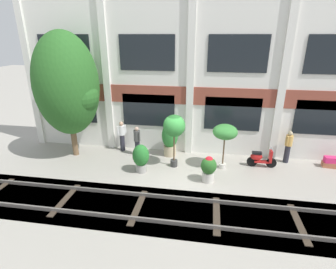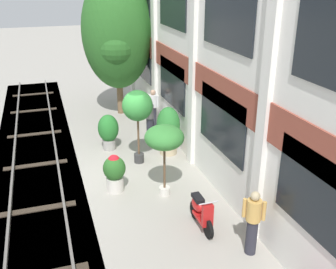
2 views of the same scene
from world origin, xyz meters
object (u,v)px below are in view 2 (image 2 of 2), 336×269
at_px(broadleaf_tree, 117,34).
at_px(resident_watching_tracks, 253,221).
at_px(scooter_near_curb, 200,211).
at_px(resident_near_plants, 150,117).
at_px(potted_plant_ribbed_drum, 108,130).
at_px(potted_plant_low_pan, 164,139).
at_px(potted_plant_stone_basin, 168,129).
at_px(resident_by_doorway, 153,107).
at_px(potted_plant_terracotta_small, 137,108).
at_px(potted_plant_fluted_column, 114,171).

distance_m(broadleaf_tree, resident_watching_tracks, 11.17).
xyz_separation_m(scooter_near_curb, resident_near_plants, (-6.19, 0.38, 0.40)).
xyz_separation_m(potted_plant_ribbed_drum, potted_plant_low_pan, (3.74, 0.98, 1.04)).
height_order(potted_plant_stone_basin, resident_near_plants, potted_plant_stone_basin).
height_order(potted_plant_ribbed_drum, resident_by_doorway, resident_by_doorway).
height_order(potted_plant_terracotta_small, potted_plant_stone_basin, potted_plant_terracotta_small).
distance_m(potted_plant_ribbed_drum, resident_near_plants, 1.88).
distance_m(potted_plant_fluted_column, resident_near_plants, 4.31).
bearing_deg(broadleaf_tree, potted_plant_ribbed_drum, -17.81).
bearing_deg(potted_plant_terracotta_small, potted_plant_fluted_column, -35.03).
bearing_deg(potted_plant_low_pan, potted_plant_terracotta_small, -175.28).
height_order(potted_plant_terracotta_small, potted_plant_ribbed_drum, potted_plant_terracotta_small).
height_order(broadleaf_tree, resident_near_plants, broadleaf_tree).
relative_size(potted_plant_ribbed_drum, potted_plant_fluted_column, 1.14).
bearing_deg(broadleaf_tree, resident_near_plants, 8.84).
bearing_deg(scooter_near_curb, resident_by_doorway, 173.36).
relative_size(potted_plant_terracotta_small, potted_plant_stone_basin, 1.47).
xyz_separation_m(broadleaf_tree, potted_plant_fluted_column, (6.98, -1.63, -2.97)).
distance_m(potted_plant_stone_basin, scooter_near_curb, 4.56).
height_order(broadleaf_tree, scooter_near_curb, broadleaf_tree).
distance_m(potted_plant_terracotta_small, potted_plant_stone_basin, 1.64).
bearing_deg(scooter_near_curb, broadleaf_tree, -179.38).
distance_m(broadleaf_tree, potted_plant_fluted_column, 7.76).
bearing_deg(resident_near_plants, potted_plant_terracotta_small, 105.44).
height_order(potted_plant_stone_basin, resident_watching_tracks, potted_plant_stone_basin).
relative_size(broadleaf_tree, resident_watching_tracks, 3.77).
height_order(potted_plant_terracotta_small, resident_near_plants, potted_plant_terracotta_small).
bearing_deg(resident_watching_tracks, broadleaf_tree, -139.32).
bearing_deg(resident_by_doorway, scooter_near_curb, 39.50).
distance_m(broadleaf_tree, resident_by_doorway, 3.69).
xyz_separation_m(broadleaf_tree, potted_plant_ribbed_drum, (3.91, -1.26, -2.88)).
xyz_separation_m(potted_plant_fluted_column, scooter_near_curb, (2.45, 1.76, -0.22)).
height_order(resident_watching_tracks, resident_near_plants, resident_watching_tracks).
xyz_separation_m(potted_plant_low_pan, resident_by_doorway, (-5.37, 1.22, -0.90)).
height_order(potted_plant_terracotta_small, potted_plant_low_pan, potted_plant_terracotta_small).
bearing_deg(resident_by_doorway, resident_watching_tracks, 45.31).
relative_size(potted_plant_low_pan, resident_watching_tracks, 1.32).
distance_m(potted_plant_terracotta_small, resident_near_plants, 2.58).
bearing_deg(potted_plant_fluted_column, resident_near_plants, 150.25).
xyz_separation_m(potted_plant_terracotta_small, resident_by_doorway, (-3.05, 1.41, -1.11)).
bearing_deg(potted_plant_low_pan, potted_plant_fluted_column, -116.06).
bearing_deg(resident_watching_tracks, potted_plant_stone_basin, -142.67).
xyz_separation_m(potted_plant_terracotta_small, scooter_near_curb, (4.11, 0.60, -1.57)).
xyz_separation_m(potted_plant_fluted_column, potted_plant_stone_basin, (-2.04, 2.36, 0.29)).
xyz_separation_m(potted_plant_terracotta_small, potted_plant_stone_basin, (-0.38, 1.20, -1.05)).
distance_m(potted_plant_terracotta_small, potted_plant_ribbed_drum, 2.05).
height_order(scooter_near_curb, resident_by_doorway, resident_by_doorway).
height_order(potted_plant_stone_basin, resident_by_doorway, potted_plant_stone_basin).
bearing_deg(potted_plant_fluted_column, broadleaf_tree, 166.86).
bearing_deg(potted_plant_low_pan, potted_plant_stone_basin, 159.59).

